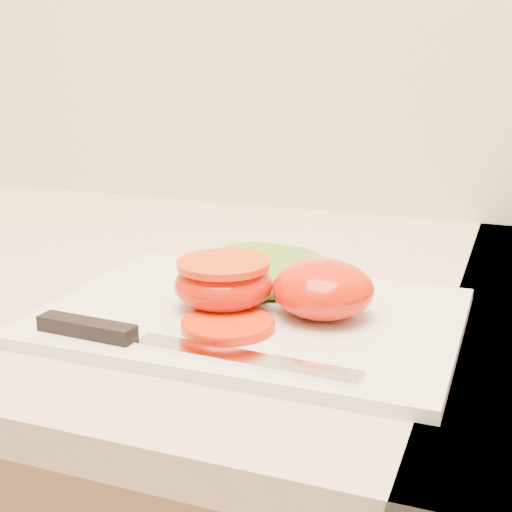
% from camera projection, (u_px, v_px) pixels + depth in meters
% --- Properties ---
extents(cutting_board, '(0.34, 0.25, 0.01)m').
position_uv_depth(cutting_board, '(252.00, 316.00, 0.60)').
color(cutting_board, white).
rests_on(cutting_board, counter).
extents(tomato_half_dome, '(0.08, 0.08, 0.05)m').
position_uv_depth(tomato_half_dome, '(323.00, 289.00, 0.58)').
color(tomato_half_dome, red).
rests_on(tomato_half_dome, cutting_board).
extents(tomato_half_cut, '(0.08, 0.08, 0.04)m').
position_uv_depth(tomato_half_cut, '(224.00, 282.00, 0.60)').
color(tomato_half_cut, red).
rests_on(tomato_half_cut, cutting_board).
extents(tomato_slice_0, '(0.07, 0.07, 0.01)m').
position_uv_depth(tomato_slice_0, '(228.00, 324.00, 0.56)').
color(tomato_slice_0, '#FF480B').
rests_on(tomato_slice_0, cutting_board).
extents(lettuce_leaf_0, '(0.16, 0.12, 0.03)m').
position_uv_depth(lettuce_leaf_0, '(265.00, 270.00, 0.66)').
color(lettuce_leaf_0, '#539527').
rests_on(lettuce_leaf_0, cutting_board).
extents(lettuce_leaf_1, '(0.12, 0.11, 0.02)m').
position_uv_depth(lettuce_leaf_1, '(310.00, 276.00, 0.65)').
color(lettuce_leaf_1, '#539527').
rests_on(lettuce_leaf_1, cutting_board).
extents(knife, '(0.26, 0.03, 0.01)m').
position_uv_depth(knife, '(146.00, 339.00, 0.53)').
color(knife, silver).
rests_on(knife, cutting_board).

